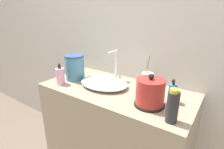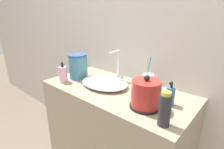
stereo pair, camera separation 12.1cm
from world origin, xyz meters
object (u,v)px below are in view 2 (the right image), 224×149
(shampoo_bottle, at_px, (165,109))
(mouthwash_bottle, at_px, (63,74))
(toothbrush_cup, at_px, (148,81))
(water_pitcher, at_px, (78,66))
(lotion_bottle, at_px, (170,96))
(faucet, at_px, (118,64))
(electric_kettle, at_px, (146,95))

(shampoo_bottle, distance_m, mouthwash_bottle, 0.83)
(toothbrush_cup, distance_m, water_pitcher, 0.57)
(lotion_bottle, height_order, shampoo_bottle, shampoo_bottle)
(water_pitcher, bearing_deg, faucet, 30.74)
(toothbrush_cup, distance_m, shampoo_bottle, 0.43)
(electric_kettle, distance_m, lotion_bottle, 0.15)
(shampoo_bottle, bearing_deg, electric_kettle, 149.41)
(electric_kettle, xyz_separation_m, mouthwash_bottle, (-0.68, -0.07, -0.01))
(toothbrush_cup, xyz_separation_m, shampoo_bottle, (0.28, -0.33, 0.03))
(faucet, relative_size, lotion_bottle, 1.67)
(toothbrush_cup, height_order, water_pitcher, toothbrush_cup)
(lotion_bottle, height_order, water_pitcher, water_pitcher)
(electric_kettle, distance_m, water_pitcher, 0.67)
(faucet, height_order, water_pitcher, faucet)
(mouthwash_bottle, bearing_deg, water_pitcher, 84.30)
(electric_kettle, height_order, water_pitcher, water_pitcher)
(mouthwash_bottle, relative_size, water_pitcher, 0.84)
(toothbrush_cup, bearing_deg, lotion_bottle, -30.15)
(water_pitcher, bearing_deg, shampoo_bottle, -10.72)
(electric_kettle, bearing_deg, toothbrush_cup, 116.91)
(faucet, xyz_separation_m, electric_kettle, (0.38, -0.23, -0.05))
(faucet, relative_size, toothbrush_cup, 1.05)
(electric_kettle, relative_size, mouthwash_bottle, 1.16)
(toothbrush_cup, relative_size, shampoo_bottle, 1.32)
(faucet, distance_m, lotion_bottle, 0.50)
(shampoo_bottle, height_order, water_pitcher, water_pitcher)
(faucet, height_order, shampoo_bottle, faucet)
(electric_kettle, xyz_separation_m, lotion_bottle, (0.09, 0.12, -0.02))
(toothbrush_cup, bearing_deg, water_pitcher, -161.90)
(toothbrush_cup, distance_m, lotion_bottle, 0.25)
(faucet, bearing_deg, electric_kettle, -31.01)
(faucet, height_order, electric_kettle, faucet)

